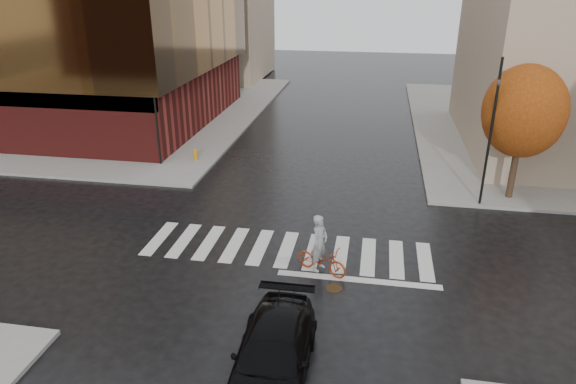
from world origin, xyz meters
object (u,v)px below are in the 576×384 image
object	(u,v)px
sedan	(273,355)
traffic_light_ne	(492,125)
cyclist	(321,254)
fire_hydrant	(196,154)
traffic_light_nw	(155,103)

from	to	relation	value
sedan	traffic_light_ne	world-z (taller)	traffic_light_ne
sedan	cyclist	bearing A→B (deg)	82.50
fire_hydrant	traffic_light_nw	bearing A→B (deg)	-150.90
traffic_light_nw	traffic_light_ne	size ratio (longest dim) A/B	0.93
traffic_light_ne	fire_hydrant	xyz separation A→B (m)	(-15.64, 3.70, -3.52)
sedan	traffic_light_ne	bearing A→B (deg)	59.03
cyclist	traffic_light_ne	size ratio (longest dim) A/B	0.34
fire_hydrant	sedan	bearing A→B (deg)	-64.05
sedan	traffic_light_ne	size ratio (longest dim) A/B	0.74
traffic_light_nw	fire_hydrant	size ratio (longest dim) A/B	9.41
cyclist	traffic_light_nw	world-z (taller)	traffic_light_nw
sedan	traffic_light_nw	xyz separation A→B (m)	(-9.89, 15.63, 2.99)
traffic_light_nw	fire_hydrant	xyz separation A→B (m)	(1.80, 1.00, -3.21)
cyclist	traffic_light_nw	distance (m)	14.84
cyclist	fire_hydrant	distance (m)	14.07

